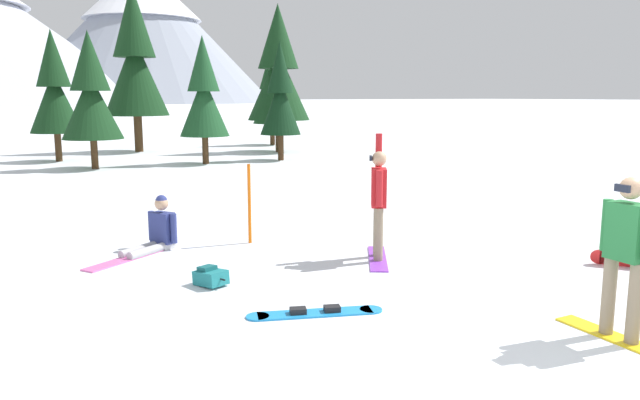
# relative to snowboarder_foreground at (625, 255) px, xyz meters

# --- Properties ---
(ground_plane) EXTENTS (800.00, 800.00, 0.00)m
(ground_plane) POSITION_rel_snowboarder_foreground_xyz_m (-1.30, -0.17, -0.97)
(ground_plane) COLOR white
(snowboarder_foreground) EXTENTS (0.34, 1.51, 1.82)m
(snowboarder_foreground) POSITION_rel_snowboarder_foreground_xyz_m (0.00, 0.00, 0.00)
(snowboarder_foreground) COLOR yellow
(snowboarder_foreground) RESTS_ON ground_plane
(snowboarder_midground) EXTENTS (1.09, 1.47, 2.06)m
(snowboarder_midground) POSITION_rel_snowboarder_foreground_xyz_m (-0.36, 4.12, 0.01)
(snowboarder_midground) COLOR #993FD8
(snowboarder_midground) RESTS_ON ground_plane
(snowboarder_background) EXTENTS (1.73, 1.29, 0.96)m
(snowboarder_background) POSITION_rel_snowboarder_foreground_xyz_m (-3.41, 6.52, -0.64)
(snowboarder_background) COLOR #B7B7BC
(snowboarder_background) RESTS_ON ground_plane
(loose_snowboard_near_right) EXTENTS (1.71, 0.85, 0.09)m
(loose_snowboard_near_right) POSITION_rel_snowboarder_foreground_xyz_m (-2.53, 2.37, -0.95)
(loose_snowboard_near_right) COLOR #1E8CD8
(loose_snowboard_near_right) RESTS_ON ground_plane
(backpack_teal) EXTENTS (0.45, 0.55, 0.28)m
(backpack_teal) POSITION_rel_snowboarder_foreground_xyz_m (-3.26, 4.14, -0.85)
(backpack_teal) COLOR #1E7A7F
(backpack_teal) RESTS_ON ground_plane
(trail_marker_pole) EXTENTS (0.06, 0.06, 1.46)m
(trail_marker_pole) POSITION_rel_snowboarder_foreground_xyz_m (-1.75, 6.22, -0.24)
(trail_marker_pole) COLOR orange
(trail_marker_pole) RESTS_ON ground_plane
(pine_tree_twin) EXTENTS (2.96, 2.96, 6.93)m
(pine_tree_twin) POSITION_rel_snowboarder_foreground_xyz_m (6.86, 22.71, 2.81)
(pine_tree_twin) COLOR #472D19
(pine_tree_twin) RESTS_ON ground_plane
(pine_tree_short) EXTENTS (2.10, 2.10, 5.32)m
(pine_tree_short) POSITION_rel_snowboarder_foreground_xyz_m (8.39, 26.70, 1.93)
(pine_tree_short) COLOR #472D19
(pine_tree_short) RESTS_ON ground_plane
(pine_tree_leaning) EXTENTS (3.03, 3.03, 7.88)m
(pine_tree_leaning) POSITION_rel_snowboarder_foreground_xyz_m (0.99, 26.17, 3.32)
(pine_tree_leaning) COLOR #472D19
(pine_tree_leaning) RESTS_ON ground_plane
(pine_tree_slender) EXTENTS (1.94, 1.94, 5.00)m
(pine_tree_slender) POSITION_rel_snowboarder_foreground_xyz_m (1.99, 19.39, 1.75)
(pine_tree_slender) COLOR #472D19
(pine_tree_slender) RESTS_ON ground_plane
(pine_tree_young) EXTENTS (2.07, 2.07, 5.34)m
(pine_tree_young) POSITION_rel_snowboarder_foreground_xyz_m (-2.97, 23.31, 1.93)
(pine_tree_young) COLOR #472D19
(pine_tree_young) RESTS_ON ground_plane
(pine_tree_tall) EXTENTS (1.69, 1.69, 4.90)m
(pine_tree_tall) POSITION_rel_snowboarder_foreground_xyz_m (5.20, 19.13, 1.69)
(pine_tree_tall) COLOR #472D19
(pine_tree_tall) RESTS_ON ground_plane
(pine_tree_broad) EXTENTS (2.19, 2.19, 5.01)m
(pine_tree_broad) POSITION_rel_snowboarder_foreground_xyz_m (-2.14, 19.80, 1.76)
(pine_tree_broad) COLOR #472D19
(pine_tree_broad) RESTS_ON ground_plane
(peak_west_ridge) EXTENTS (98.89, 98.89, 51.95)m
(peak_west_ridge) POSITION_rel_snowboarder_foreground_xyz_m (54.76, 239.83, 26.17)
(peak_west_ridge) COLOR #8C93A3
(peak_west_ridge) RESTS_ON ground_plane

